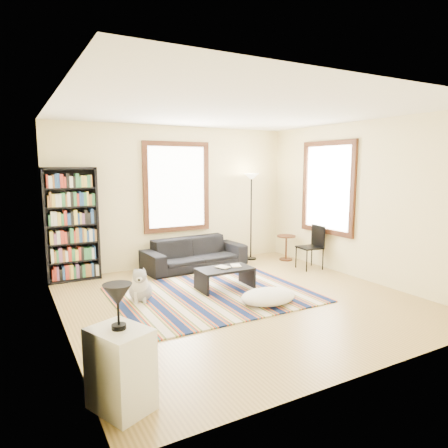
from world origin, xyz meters
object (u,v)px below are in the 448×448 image
coffee_table (225,279)px  folding_chair (310,247)px  floor_lamp (251,217)px  white_cabinet (121,369)px  dog (140,284)px  sofa (195,253)px  floor_cushion (268,297)px  bookshelf (71,225)px  side_table (286,248)px

coffee_table → folding_chair: bearing=9.7°
coffee_table → floor_lamp: size_ratio=0.48×
white_cabinet → dog: size_ratio=1.31×
coffee_table → white_cabinet: bearing=-133.8°
white_cabinet → coffee_table: bearing=22.9°
sofa → floor_cushion: 2.43m
floor_cushion → white_cabinet: 3.00m
sofa → bookshelf: 2.37m
floor_cushion → folding_chair: (1.88, 1.28, 0.32)m
floor_lamp → floor_cushion: bearing=-117.4°
folding_chair → dog: (-3.50, -0.25, -0.16)m
sofa → floor_cushion: size_ratio=2.40×
floor_cushion → folding_chair: size_ratio=0.99×
side_table → folding_chair: (-0.05, -0.81, 0.16)m
floor_cushion → white_cabinet: bearing=-149.3°
floor_cushion → dog: dog is taller
folding_chair → white_cabinet: bearing=-143.1°
sofa → white_cabinet: white_cabinet is taller
sofa → dog: size_ratio=3.85×
coffee_table → sofa: bearing=84.4°
sofa → bookshelf: bookshelf is taller
side_table → white_cabinet: 5.77m
bookshelf → floor_lamp: (3.63, -0.17, -0.07)m
sofa → floor_cushion: sofa is taller
sofa → floor_lamp: 1.52m
bookshelf → white_cabinet: bookshelf is taller
dog → white_cabinet: bearing=-90.7°
sofa → coffee_table: bearing=-100.3°
coffee_table → side_table: bearing=28.5°
side_table → bookshelf: bearing=171.9°
floor_lamp → bookshelf: bearing=177.3°
sofa → bookshelf: bearing=168.5°
bookshelf → coffee_table: bookshelf is taller
floor_cushion → white_cabinet: (-2.57, -1.53, 0.24)m
bookshelf → dog: 1.95m
bookshelf → white_cabinet: bearing=-93.3°
coffee_table → floor_lamp: bearing=46.3°
folding_chair → coffee_table: bearing=-165.6°
bookshelf → side_table: bookshelf is taller
coffee_table → floor_cushion: 0.95m
floor_lamp → side_table: size_ratio=3.44×
bookshelf → floor_lamp: 3.63m
bookshelf → white_cabinet: (-0.24, -4.21, -0.65)m
coffee_table → folding_chair: 2.15m
sofa → white_cabinet: bearing=-126.9°
floor_cushion → side_table: (1.93, 2.09, 0.16)m
side_table → floor_cushion: bearing=-132.8°
sofa → floor_lamp: size_ratio=1.10×
folding_chair → dog: 3.51m
folding_chair → bookshelf: bearing=166.2°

